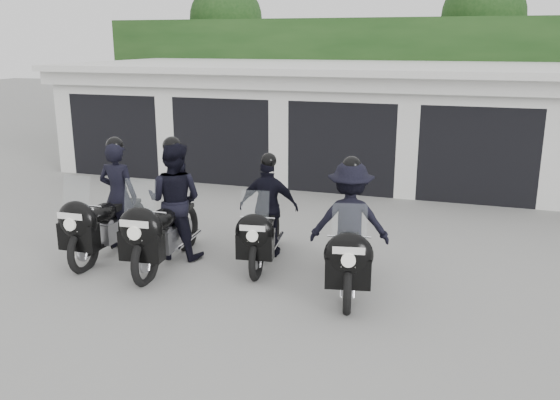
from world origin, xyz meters
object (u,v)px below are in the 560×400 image
(police_bike_a, at_px, (109,208))
(police_bike_c, at_px, (267,215))
(police_bike_d, at_px, (349,230))
(police_bike_b, at_px, (169,209))

(police_bike_a, height_order, police_bike_c, police_bike_a)
(police_bike_a, relative_size, police_bike_d, 1.04)
(police_bike_b, relative_size, police_bike_c, 1.16)
(police_bike_a, distance_m, police_bike_c, 2.72)
(police_bike_a, xyz_separation_m, police_bike_b, (1.16, 0.01, 0.08))
(police_bike_a, bearing_deg, police_bike_d, -1.62)
(police_bike_c, bearing_deg, police_bike_d, -29.85)
(police_bike_c, distance_m, police_bike_d, 1.65)
(police_bike_a, bearing_deg, police_bike_c, 11.37)
(police_bike_a, relative_size, police_bike_c, 1.12)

